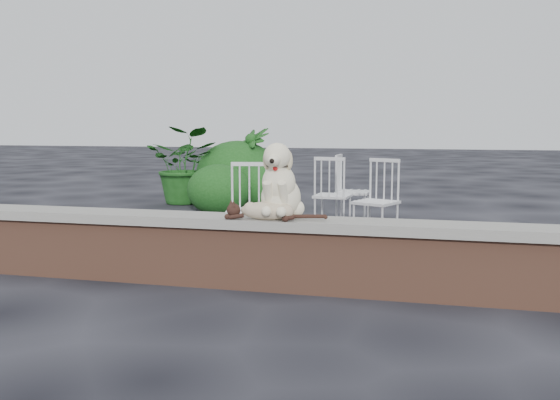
% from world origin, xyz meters
% --- Properties ---
extents(ground, '(60.00, 60.00, 0.00)m').
position_xyz_m(ground, '(0.00, 0.00, 0.00)').
color(ground, black).
rests_on(ground, ground).
extents(brick_wall, '(6.00, 0.30, 0.50)m').
position_xyz_m(brick_wall, '(0.00, 0.00, 0.25)').
color(brick_wall, brown).
rests_on(brick_wall, ground).
extents(capstone, '(6.20, 0.40, 0.08)m').
position_xyz_m(capstone, '(0.00, 0.00, 0.54)').
color(capstone, slate).
rests_on(capstone, brick_wall).
extents(dog, '(0.41, 0.53, 0.62)m').
position_xyz_m(dog, '(-0.20, 0.03, 0.89)').
color(dog, beige).
rests_on(dog, capstone).
extents(cat, '(0.95, 0.23, 0.16)m').
position_xyz_m(cat, '(-0.28, -0.12, 0.66)').
color(cat, tan).
rests_on(cat, capstone).
extents(chair_e, '(0.58, 0.58, 0.94)m').
position_xyz_m(chair_e, '(-0.02, 3.18, 0.47)').
color(chair_e, silver).
rests_on(chair_e, ground).
extents(chair_b, '(0.74, 0.74, 0.94)m').
position_xyz_m(chair_b, '(0.37, 2.21, 0.47)').
color(chair_b, silver).
rests_on(chair_b, ground).
extents(chair_a, '(0.66, 0.66, 0.94)m').
position_xyz_m(chair_a, '(-0.83, 1.16, 0.47)').
color(chair_a, silver).
rests_on(chair_a, ground).
extents(chair_c, '(0.60, 0.60, 0.94)m').
position_xyz_m(chair_c, '(-0.21, 2.71, 0.47)').
color(chair_c, silver).
rests_on(chair_c, ground).
extents(potted_plant_a, '(1.26, 1.12, 1.30)m').
position_xyz_m(potted_plant_a, '(-3.07, 4.85, 0.65)').
color(potted_plant_a, '#133E11').
rests_on(potted_plant_a, ground).
extents(potted_plant_b, '(1.01, 1.01, 1.27)m').
position_xyz_m(potted_plant_b, '(-1.96, 5.07, 0.64)').
color(potted_plant_b, '#133E11').
rests_on(potted_plant_b, ground).
extents(shrubbery, '(1.81, 2.19, 1.12)m').
position_xyz_m(shrubbery, '(-2.08, 4.75, 0.44)').
color(shrubbery, '#133E11').
rests_on(shrubbery, ground).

